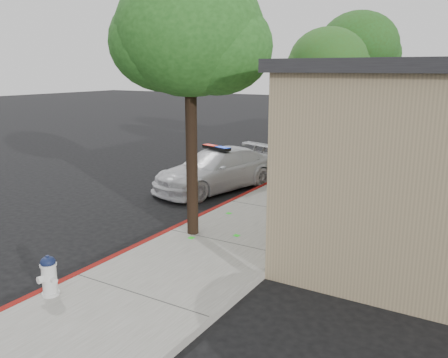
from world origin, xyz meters
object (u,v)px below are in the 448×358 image
fire_hydrant (49,275)px  street_tree_near (190,39)px  street_tree_mid (328,65)px  street_tree_far (359,49)px  police_car (217,169)px

fire_hydrant → street_tree_near: (0.36, 3.92, 4.20)m
street_tree_mid → street_tree_far: bearing=87.2°
fire_hydrant → street_tree_near: size_ratio=0.12×
police_car → street_tree_far: street_tree_far is taller
police_car → fire_hydrant: bearing=-62.7°
fire_hydrant → street_tree_far: (1.10, 15.15, 4.34)m
street_tree_near → street_tree_mid: 7.88m
street_tree_near → street_tree_mid: size_ratio=1.14×
street_tree_near → street_tree_mid: street_tree_near is taller
street_tree_far → fire_hydrant: bearing=-94.1°
fire_hydrant → street_tree_near: 5.75m
police_car → street_tree_mid: (2.62, 3.45, 3.51)m
police_car → street_tree_far: bearing=83.6°
street_tree_far → street_tree_mid: bearing=-92.8°
fire_hydrant → street_tree_far: size_ratio=0.12×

